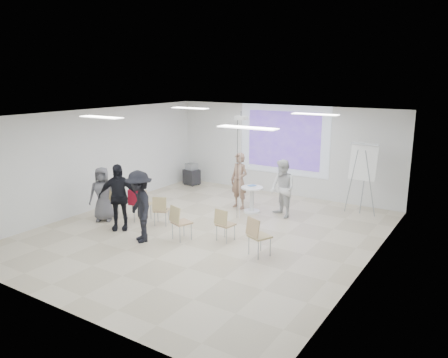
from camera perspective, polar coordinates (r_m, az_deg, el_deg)
The scene contains 30 objects.
floor at distance 11.36m, azimuth -2.19°, elevation -7.18°, with size 8.00×9.00×0.10m, color beige.
ceiling at distance 10.68m, azimuth -2.34°, elevation 8.60°, with size 8.00×9.00×0.10m, color white.
wall_back at distance 14.81m, azimuth 7.86°, elevation 3.77°, with size 8.00×0.10×3.00m, color silver.
wall_left at distance 13.60m, azimuth -16.44°, elevation 2.49°, with size 0.10×9.00×3.00m, color silver.
wall_right at distance 9.28m, azimuth 18.75°, elevation -2.57°, with size 0.10×9.00×3.00m, color silver.
projection_halo at distance 14.69m, azimuth 7.79°, elevation 5.08°, with size 3.20×0.01×2.30m, color silver.
projection_image at distance 14.68m, azimuth 7.77°, elevation 5.07°, with size 2.60×0.01×1.90m, color #5935B4.
pedestal_table at distance 12.83m, azimuth 3.67°, elevation -2.47°, with size 0.83×0.83×0.79m.
player_left at distance 13.11m, azimuth 2.00°, elevation 0.25°, with size 0.70×0.48×1.92m, color #96715B.
player_right at distance 12.40m, azimuth 7.66°, elevation -0.87°, with size 0.88×0.70×1.83m, color white.
controller_left at distance 13.17m, azimuth 3.24°, elevation 1.66°, with size 0.04×0.11×0.04m, color white.
controller_right at distance 12.62m, azimuth 7.45°, elevation 0.88°, with size 0.04×0.11×0.04m, color white.
chair_far_left at distance 12.79m, azimuth -13.99°, elevation -2.71°, with size 0.39×0.42×0.81m.
chair_left_mid at distance 12.17m, azimuth -10.78°, elevation -3.03°, with size 0.58×0.60×0.93m.
chair_left_inner at distance 11.79m, azimuth -8.27°, elevation -3.81°, with size 0.52×0.53×0.82m.
chair_center at distance 10.69m, azimuth -5.89°, elevation -5.34°, with size 0.53×0.55×0.88m.
chair_right_inner at distance 10.58m, azimuth -0.03°, elevation -5.68°, with size 0.43×0.46×0.82m.
chair_right_far at distance 9.74m, azimuth 4.34°, elevation -7.11°, with size 0.57×0.59×0.91m.
red_jacket at distance 12.04m, azimuth -11.40°, elevation -2.40°, with size 0.44×0.10×0.42m, color maroon.
laptop at distance 11.88m, azimuth -8.11°, elevation -3.89°, with size 0.30×0.22×0.02m, color black.
audience_left at distance 11.58m, azimuth -13.68°, elevation -1.70°, with size 1.16×0.70×2.00m, color black.
audience_mid at distance 10.64m, azimuth -11.01°, elevation -2.95°, with size 1.29×0.70×1.99m, color black.
audience_outer at distance 12.45m, azimuth -15.58°, elevation -1.50°, with size 0.83×0.54×1.69m, color slate.
flipchart_easel at distance 12.98m, azimuth 17.74°, elevation 2.07°, with size 0.90×0.68×2.09m.
av_cart at distance 16.12m, azimuth -4.25°, elevation 0.54°, with size 0.61×0.53×0.80m.
ceiling_projector at distance 11.91m, azimuth 2.21°, elevation 7.34°, with size 0.30×0.25×3.00m.
fluor_panel_nw at distance 13.47m, azimuth -4.48°, elevation 9.21°, with size 1.20×0.30×0.02m, color white.
fluor_panel_ne at distance 11.52m, azimuth 11.80°, elevation 8.28°, with size 1.20×0.30×0.02m, color white.
fluor_panel_sw at distance 10.89m, azimuth -15.73°, elevation 7.78°, with size 1.20×0.30×0.02m, color white.
fluor_panel_se at distance 8.36m, azimuth 3.08°, elevation 6.71°, with size 1.20×0.30×0.02m, color white.
Camera 1 is at (6.09, -8.72, 3.93)m, focal length 35.00 mm.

